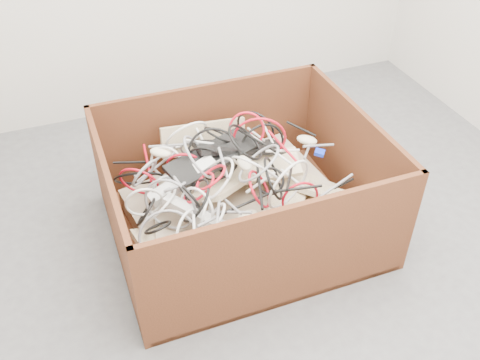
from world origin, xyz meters
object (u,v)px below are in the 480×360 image
object	(u,v)px
power_strip_right	(193,213)
vga_plug	(320,152)
power_strip_left	(183,181)
cardboard_box	(238,209)

from	to	relation	value
power_strip_right	vga_plug	size ratio (longest dim) A/B	6.14
power_strip_left	vga_plug	world-z (taller)	power_strip_left
cardboard_box	power_strip_right	size ratio (longest dim) A/B	4.34
cardboard_box	vga_plug	world-z (taller)	cardboard_box
power_strip_left	vga_plug	bearing A→B (deg)	-15.40
power_strip_right	power_strip_left	bearing A→B (deg)	135.67
power_strip_left	cardboard_box	bearing A→B (deg)	-18.13
cardboard_box	power_strip_left	size ratio (longest dim) A/B	3.61
power_strip_left	vga_plug	distance (m)	0.66
power_strip_left	power_strip_right	distance (m)	0.19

